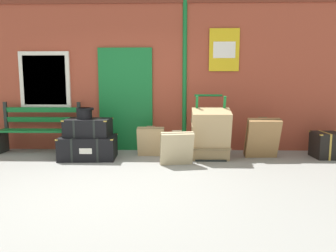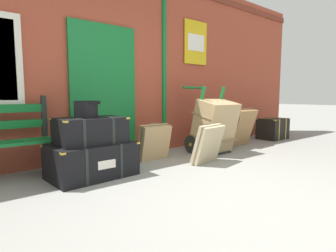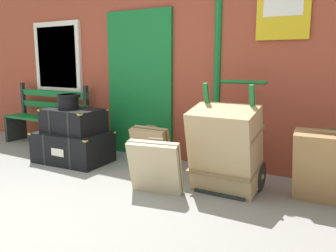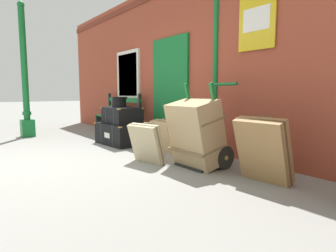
{
  "view_description": "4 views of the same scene",
  "coord_description": "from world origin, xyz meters",
  "px_view_note": "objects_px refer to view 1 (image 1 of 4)",
  "views": [
    {
      "loc": [
        0.93,
        -4.12,
        1.4
      ],
      "look_at": [
        0.76,
        1.86,
        0.59
      ],
      "focal_mm": 34.08,
      "sensor_mm": 36.0,
      "label": 1
    },
    {
      "loc": [
        -2.11,
        -1.58,
        1.01
      ],
      "look_at": [
        0.57,
        1.7,
        0.54
      ],
      "focal_mm": 29.56,
      "sensor_mm": 36.0,
      "label": 2
    },
    {
      "loc": [
        2.84,
        -1.79,
        1.39
      ],
      "look_at": [
        0.68,
        1.89,
        0.6
      ],
      "focal_mm": 37.45,
      "sensor_mm": 36.0,
      "label": 3
    },
    {
      "loc": [
        4.46,
        -1.07,
        1.04
      ],
      "look_at": [
        0.86,
        1.64,
        0.51
      ],
      "focal_mm": 30.92,
      "sensor_mm": 36.0,
      "label": 4
    }
  ],
  "objects_px": {
    "suitcase_caramel": "(177,148)",
    "steamer_trunk_base": "(88,147)",
    "porters_trolley": "(209,143)",
    "large_brown_trunk": "(211,134)",
    "suitcase_tan": "(262,138)",
    "corner_trunk": "(332,145)",
    "platform_bench": "(40,130)",
    "round_hatbox": "(84,113)",
    "steamer_trunk_middle": "(88,127)",
    "suitcase_brown": "(151,141)"
  },
  "relations": [
    {
      "from": "platform_bench",
      "to": "corner_trunk",
      "type": "bearing_deg",
      "value": -3.27
    },
    {
      "from": "round_hatbox",
      "to": "porters_trolley",
      "type": "height_order",
      "value": "porters_trolley"
    },
    {
      "from": "large_brown_trunk",
      "to": "suitcase_caramel",
      "type": "relative_size",
      "value": 1.59
    },
    {
      "from": "steamer_trunk_base",
      "to": "steamer_trunk_middle",
      "type": "xyz_separation_m",
      "value": [
        0.0,
        0.03,
        0.37
      ]
    },
    {
      "from": "steamer_trunk_middle",
      "to": "large_brown_trunk",
      "type": "relative_size",
      "value": 0.86
    },
    {
      "from": "platform_bench",
      "to": "porters_trolley",
      "type": "bearing_deg",
      "value": -6.27
    },
    {
      "from": "suitcase_brown",
      "to": "round_hatbox",
      "type": "bearing_deg",
      "value": -168.75
    },
    {
      "from": "steamer_trunk_base",
      "to": "round_hatbox",
      "type": "xyz_separation_m",
      "value": [
        -0.05,
        0.01,
        0.65
      ]
    },
    {
      "from": "suitcase_brown",
      "to": "steamer_trunk_middle",
      "type": "bearing_deg",
      "value": -169.46
    },
    {
      "from": "steamer_trunk_base",
      "to": "steamer_trunk_middle",
      "type": "relative_size",
      "value": 1.28
    },
    {
      "from": "platform_bench",
      "to": "steamer_trunk_middle",
      "type": "distance_m",
      "value": 1.24
    },
    {
      "from": "platform_bench",
      "to": "steamer_trunk_middle",
      "type": "relative_size",
      "value": 1.95
    },
    {
      "from": "steamer_trunk_base",
      "to": "large_brown_trunk",
      "type": "bearing_deg",
      "value": -0.53
    },
    {
      "from": "suitcase_caramel",
      "to": "steamer_trunk_base",
      "type": "bearing_deg",
      "value": 165.01
    },
    {
      "from": "porters_trolley",
      "to": "round_hatbox",
      "type": "bearing_deg",
      "value": -176.19
    },
    {
      "from": "round_hatbox",
      "to": "suitcase_caramel",
      "type": "height_order",
      "value": "round_hatbox"
    },
    {
      "from": "porters_trolley",
      "to": "large_brown_trunk",
      "type": "relative_size",
      "value": 1.23
    },
    {
      "from": "platform_bench",
      "to": "suitcase_tan",
      "type": "distance_m",
      "value": 4.37
    },
    {
      "from": "suitcase_tan",
      "to": "suitcase_caramel",
      "type": "relative_size",
      "value": 1.28
    },
    {
      "from": "corner_trunk",
      "to": "suitcase_brown",
      "type": "bearing_deg",
      "value": 179.37
    },
    {
      "from": "steamer_trunk_base",
      "to": "round_hatbox",
      "type": "bearing_deg",
      "value": 173.86
    },
    {
      "from": "suitcase_tan",
      "to": "porters_trolley",
      "type": "bearing_deg",
      "value": 177.85
    },
    {
      "from": "suitcase_tan",
      "to": "steamer_trunk_base",
      "type": "bearing_deg",
      "value": -177.84
    },
    {
      "from": "platform_bench",
      "to": "suitcase_caramel",
      "type": "bearing_deg",
      "value": -19.34
    },
    {
      "from": "steamer_trunk_middle",
      "to": "round_hatbox",
      "type": "distance_m",
      "value": 0.28
    },
    {
      "from": "round_hatbox",
      "to": "suitcase_brown",
      "type": "xyz_separation_m",
      "value": [
        1.19,
        0.24,
        -0.57
      ]
    },
    {
      "from": "round_hatbox",
      "to": "suitcase_brown",
      "type": "relative_size",
      "value": 0.54
    },
    {
      "from": "suitcase_brown",
      "to": "corner_trunk",
      "type": "distance_m",
      "value": 3.41
    },
    {
      "from": "platform_bench",
      "to": "suitcase_tan",
      "type": "bearing_deg",
      "value": -5.35
    },
    {
      "from": "porters_trolley",
      "to": "corner_trunk",
      "type": "height_order",
      "value": "porters_trolley"
    },
    {
      "from": "porters_trolley",
      "to": "suitcase_caramel",
      "type": "relative_size",
      "value": 1.96
    },
    {
      "from": "platform_bench",
      "to": "round_hatbox",
      "type": "xyz_separation_m",
      "value": [
        1.07,
        -0.52,
        0.41
      ]
    },
    {
      "from": "porters_trolley",
      "to": "large_brown_trunk",
      "type": "xyz_separation_m",
      "value": [
        -0.0,
        -0.18,
        0.21
      ]
    },
    {
      "from": "suitcase_tan",
      "to": "corner_trunk",
      "type": "distance_m",
      "value": 1.34
    },
    {
      "from": "steamer_trunk_base",
      "to": "suitcase_brown",
      "type": "xyz_separation_m",
      "value": [
        1.14,
        0.24,
        0.07
      ]
    },
    {
      "from": "platform_bench",
      "to": "suitcase_caramel",
      "type": "height_order",
      "value": "platform_bench"
    },
    {
      "from": "large_brown_trunk",
      "to": "corner_trunk",
      "type": "distance_m",
      "value": 2.33
    },
    {
      "from": "suitcase_caramel",
      "to": "steamer_trunk_middle",
      "type": "bearing_deg",
      "value": 163.98
    },
    {
      "from": "suitcase_brown",
      "to": "platform_bench",
      "type": "bearing_deg",
      "value": 172.78
    },
    {
      "from": "round_hatbox",
      "to": "suitcase_caramel",
      "type": "relative_size",
      "value": 0.52
    },
    {
      "from": "suitcase_tan",
      "to": "corner_trunk",
      "type": "relative_size",
      "value": 1.1
    },
    {
      "from": "porters_trolley",
      "to": "suitcase_brown",
      "type": "relative_size",
      "value": 2.02
    },
    {
      "from": "large_brown_trunk",
      "to": "porters_trolley",
      "type": "bearing_deg",
      "value": 90.0
    },
    {
      "from": "round_hatbox",
      "to": "suitcase_brown",
      "type": "bearing_deg",
      "value": 11.25
    },
    {
      "from": "steamer_trunk_base",
      "to": "porters_trolley",
      "type": "distance_m",
      "value": 2.26
    },
    {
      "from": "steamer_trunk_base",
      "to": "suitcase_tan",
      "type": "bearing_deg",
      "value": 2.16
    },
    {
      "from": "platform_bench",
      "to": "suitcase_caramel",
      "type": "relative_size",
      "value": 2.66
    },
    {
      "from": "suitcase_brown",
      "to": "corner_trunk",
      "type": "bearing_deg",
      "value": -0.63
    },
    {
      "from": "suitcase_brown",
      "to": "suitcase_caramel",
      "type": "distance_m",
      "value": 0.84
    },
    {
      "from": "large_brown_trunk",
      "to": "suitcase_tan",
      "type": "xyz_separation_m",
      "value": [
        0.98,
        0.14,
        -0.1
      ]
    }
  ]
}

